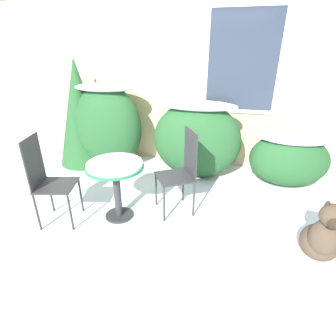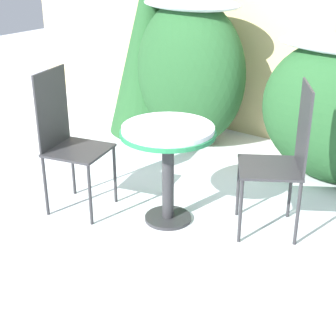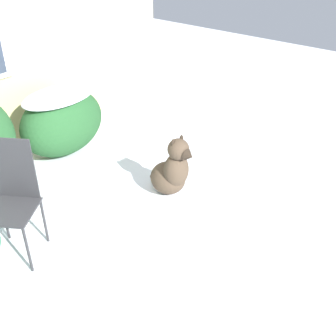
{
  "view_description": "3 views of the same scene",
  "coord_description": "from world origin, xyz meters",
  "px_view_note": "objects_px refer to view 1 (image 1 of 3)",
  "views": [
    {
      "loc": [
        0.74,
        -2.3,
        1.93
      ],
      "look_at": [
        0.0,
        0.6,
        0.55
      ],
      "focal_mm": 28.0,
      "sensor_mm": 36.0,
      "label": 1
    },
    {
      "loc": [
        1.44,
        -2.48,
        1.92
      ],
      "look_at": [
        -0.53,
        0.21,
        0.42
      ],
      "focal_mm": 55.0,
      "sensor_mm": 36.0,
      "label": 2
    },
    {
      "loc": [
        -1.28,
        -2.26,
        2.65
      ],
      "look_at": [
        1.69,
        0.06,
        0.3
      ],
      "focal_mm": 45.0,
      "sensor_mm": 36.0,
      "label": 3
    }
  ],
  "objects_px": {
    "patio_table": "(116,173)",
    "patio_chair_near_table": "(181,169)",
    "patio_chair_far_side": "(47,178)",
    "dog": "(323,237)"
  },
  "relations": [
    {
      "from": "patio_chair_near_table",
      "to": "dog",
      "type": "relative_size",
      "value": 1.49
    },
    {
      "from": "patio_chair_near_table",
      "to": "patio_chair_far_side",
      "type": "xyz_separation_m",
      "value": [
        -1.43,
        -0.61,
        0.0
      ]
    },
    {
      "from": "patio_chair_near_table",
      "to": "patio_chair_far_side",
      "type": "height_order",
      "value": "same"
    },
    {
      "from": "patio_chair_near_table",
      "to": "dog",
      "type": "xyz_separation_m",
      "value": [
        1.5,
        -0.55,
        -0.3
      ]
    },
    {
      "from": "patio_chair_near_table",
      "to": "patio_chair_far_side",
      "type": "distance_m",
      "value": 1.56
    },
    {
      "from": "patio_table",
      "to": "patio_chair_near_table",
      "type": "bearing_deg",
      "value": 25.87
    },
    {
      "from": "patio_table",
      "to": "patio_chair_far_side",
      "type": "xyz_separation_m",
      "value": [
        -0.72,
        -0.27,
        -0.02
      ]
    },
    {
      "from": "patio_table",
      "to": "patio_chair_near_table",
      "type": "distance_m",
      "value": 0.79
    },
    {
      "from": "patio_table",
      "to": "patio_chair_near_table",
      "type": "xyz_separation_m",
      "value": [
        0.71,
        0.35,
        -0.02
      ]
    },
    {
      "from": "dog",
      "to": "patio_chair_near_table",
      "type": "bearing_deg",
      "value": 165.73
    }
  ]
}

